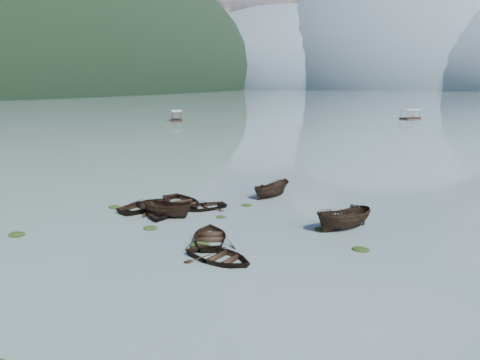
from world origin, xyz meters
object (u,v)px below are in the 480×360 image
at_px(rowboat_0, 161,215).
at_px(pontoon_centre, 410,119).
at_px(rowboat_3, 210,241).
at_px(pontoon_left, 177,121).

distance_m(rowboat_0, pontoon_centre, 107.12).
distance_m(rowboat_3, pontoon_centre, 109.93).
relative_size(rowboat_0, pontoon_centre, 0.67).
height_order(rowboat_0, pontoon_centre, pontoon_centre).
distance_m(rowboat_3, pontoon_left, 92.36).
height_order(pontoon_left, pontoon_centre, pontoon_left).
bearing_deg(rowboat_3, pontoon_centre, -121.00).
bearing_deg(rowboat_3, rowboat_0, -56.32).
bearing_deg(rowboat_0, rowboat_3, -53.73).
relative_size(rowboat_3, pontoon_left, 0.67).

